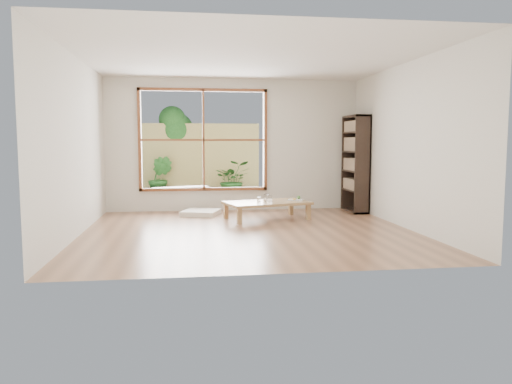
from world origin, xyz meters
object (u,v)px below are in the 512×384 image
low_table (267,204)px  food_tray (296,199)px  bookshelf (355,164)px  garden_bench (181,190)px

low_table → food_tray: food_tray is taller
bookshelf → food_tray: bearing=-153.6°
bookshelf → food_tray: size_ratio=5.94×
low_table → garden_bench: 2.64m
food_tray → bookshelf: bearing=46.4°
food_tray → low_table: bearing=-150.0°
low_table → bookshelf: (1.87, 0.75, 0.66)m
garden_bench → food_tray: bearing=-66.5°
low_table → food_tray: (0.55, 0.10, 0.06)m
bookshelf → garden_bench: bearing=157.6°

